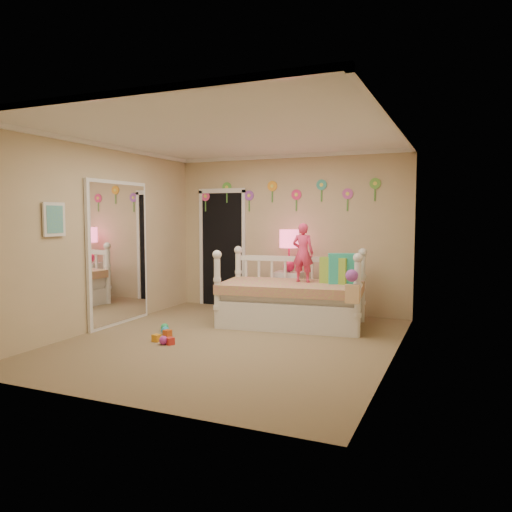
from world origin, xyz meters
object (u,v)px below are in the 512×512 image
at_px(daybed, 292,287).
at_px(child, 303,253).
at_px(table_lamp, 289,244).
at_px(nightstand, 289,293).

height_order(daybed, child, child).
bearing_deg(table_lamp, child, -54.67).
bearing_deg(daybed, nightstand, 104.93).
relative_size(daybed, table_lamp, 3.04).
relative_size(child, table_lamp, 1.28).
height_order(nightstand, table_lamp, table_lamp).
relative_size(daybed, child, 2.38).
relative_size(child, nightstand, 1.25).
bearing_deg(child, nightstand, -54.51).
height_order(child, nightstand, child).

